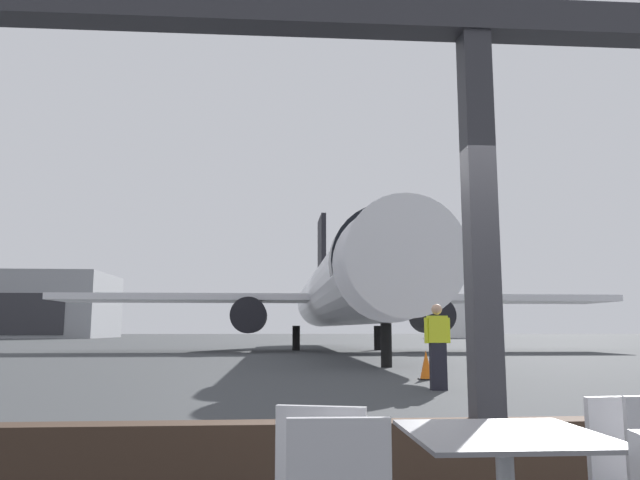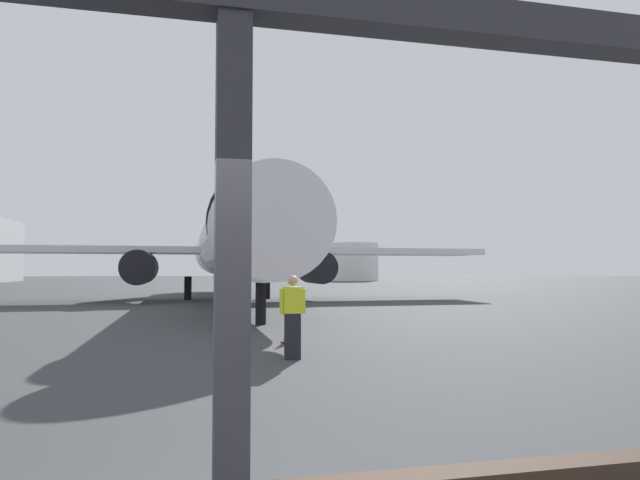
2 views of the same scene
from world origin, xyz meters
TOP-DOWN VIEW (x-y plane):
  - ground_plane at (0.00, 40.00)m, footprint 220.00×220.00m
  - window_frame at (0.00, 0.00)m, footprint 8.07×0.24m
  - airplane at (2.16, 29.14)m, footprint 31.54×34.00m
  - ground_crew_worker at (1.89, 8.36)m, footprint 0.56×0.22m
  - traffic_cone at (2.26, 10.90)m, footprint 0.36×0.36m
  - fuel_storage_tank at (25.43, 82.49)m, footprint 7.63×7.63m

SIDE VIEW (x-z plane):
  - ground_plane at x=0.00m, z-range 0.00..0.00m
  - traffic_cone at x=2.26m, z-range -0.02..0.69m
  - ground_crew_worker at x=1.89m, z-range 0.03..1.77m
  - window_frame at x=0.00m, z-range -0.52..3.09m
  - fuel_storage_tank at x=25.43m, z-range 0.00..5.91m
  - airplane at x=2.16m, z-range -1.81..8.27m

